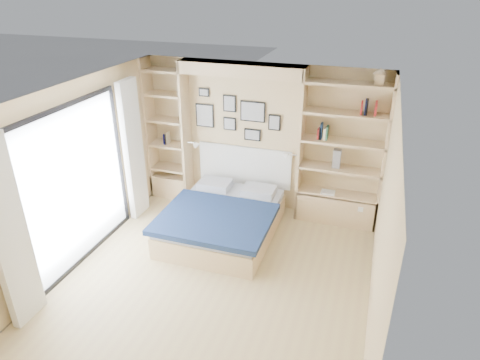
% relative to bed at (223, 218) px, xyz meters
% --- Properties ---
extents(ground, '(4.50, 4.50, 0.00)m').
position_rel_bed_xyz_m(ground, '(0.29, -1.13, -0.27)').
color(ground, tan).
rests_on(ground, ground).
extents(room_shell, '(4.50, 4.50, 4.50)m').
position_rel_bed_xyz_m(room_shell, '(-0.10, 0.39, 0.81)').
color(room_shell, tan).
rests_on(room_shell, ground).
extents(bed, '(1.65, 2.13, 1.07)m').
position_rel_bed_xyz_m(bed, '(0.00, 0.00, 0.00)').
color(bed, '#DCBE83').
rests_on(bed, ground).
extents(photo_gallery, '(1.48, 0.02, 0.82)m').
position_rel_bed_xyz_m(photo_gallery, '(-0.17, 1.09, 1.34)').
color(photo_gallery, black).
rests_on(photo_gallery, ground).
extents(reading_lamps, '(1.92, 0.12, 0.15)m').
position_rel_bed_xyz_m(reading_lamps, '(-0.01, 0.87, 0.83)').
color(reading_lamps, silver).
rests_on(reading_lamps, ground).
extents(shelf_decor, '(3.56, 0.23, 2.03)m').
position_rel_bed_xyz_m(shelf_decor, '(1.34, 0.93, 1.40)').
color(shelf_decor, '#A51E1E').
rests_on(shelf_decor, ground).
extents(deck, '(3.20, 4.00, 0.05)m').
position_rel_bed_xyz_m(deck, '(-3.31, -1.13, -0.27)').
color(deck, '#706552').
rests_on(deck, ground).
extents(deck_chair, '(0.63, 0.86, 0.79)m').
position_rel_bed_xyz_m(deck_chair, '(-3.28, -0.03, 0.11)').
color(deck_chair, tan).
rests_on(deck_chair, ground).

